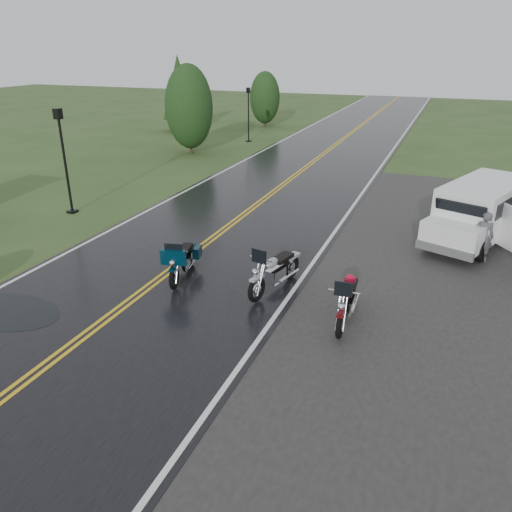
% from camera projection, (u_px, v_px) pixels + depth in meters
% --- Properties ---
extents(ground, '(120.00, 120.00, 0.00)m').
position_uv_depth(ground, '(128.00, 304.00, 12.97)').
color(ground, '#2D471E').
rests_on(ground, ground).
extents(road, '(8.00, 100.00, 0.04)m').
position_uv_depth(road, '(263.00, 200.00, 21.53)').
color(road, black).
rests_on(road, ground).
extents(motorcycle_red, '(0.92, 2.29, 1.33)m').
position_uv_depth(motorcycle_red, '(341.00, 314.00, 11.15)').
color(motorcycle_red, '#53090E').
rests_on(motorcycle_red, ground).
extents(motorcycle_teal, '(1.25, 2.30, 1.29)m').
position_uv_depth(motorcycle_teal, '(173.00, 269.00, 13.42)').
color(motorcycle_teal, '#042332').
rests_on(motorcycle_teal, ground).
extents(motorcycle_silver, '(1.38, 2.51, 1.40)m').
position_uv_depth(motorcycle_silver, '(257.00, 279.00, 12.72)').
color(motorcycle_silver, '#999BA0').
rests_on(motorcycle_silver, ground).
extents(van_white, '(3.72, 5.57, 2.05)m').
position_uv_depth(van_white, '(434.00, 219.00, 16.06)').
color(van_white, white).
rests_on(van_white, ground).
extents(person_at_van, '(0.60, 0.40, 1.61)m').
position_uv_depth(person_at_van, '(483.00, 238.00, 15.17)').
color(person_at_van, '#4A494E').
rests_on(person_at_van, ground).
extents(lamp_post_near_left, '(0.35, 0.35, 4.09)m').
position_uv_depth(lamp_post_near_left, '(65.00, 162.00, 19.22)').
color(lamp_post_near_left, black).
rests_on(lamp_post_near_left, ground).
extents(lamp_post_far_left, '(0.31, 0.31, 3.62)m').
position_uv_depth(lamp_post_far_left, '(248.00, 115.00, 33.92)').
color(lamp_post_far_left, black).
rests_on(lamp_post_far_left, ground).
extents(tree_left_mid, '(2.87, 2.87, 4.48)m').
position_uv_depth(tree_left_mid, '(190.00, 116.00, 30.03)').
color(tree_left_mid, '#1E3D19').
rests_on(tree_left_mid, ground).
extents(tree_left_far, '(2.39, 2.39, 3.68)m').
position_uv_depth(tree_left_far, '(265.00, 103.00, 40.24)').
color(tree_left_far, '#1E3D19').
rests_on(tree_left_far, ground).
extents(pine_left_far, '(2.61, 2.61, 5.43)m').
position_uv_depth(pine_left_far, '(179.00, 95.00, 37.67)').
color(pine_left_far, '#1E3D19').
rests_on(pine_left_far, ground).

